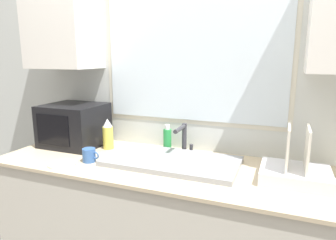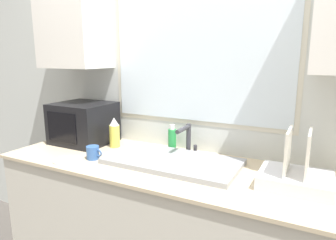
{
  "view_description": "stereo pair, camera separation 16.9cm",
  "coord_description": "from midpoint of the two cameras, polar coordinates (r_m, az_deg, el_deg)",
  "views": [
    {
      "loc": [
        0.59,
        -1.24,
        1.56
      ],
      "look_at": [
        -0.02,
        0.31,
        1.2
      ],
      "focal_mm": 32.0,
      "sensor_mm": 36.0,
      "label": 1
    },
    {
      "loc": [
        0.74,
        -1.17,
        1.56
      ],
      "look_at": [
        -0.02,
        0.31,
        1.2
      ],
      "focal_mm": 32.0,
      "sensor_mm": 36.0,
      "label": 2
    }
  ],
  "objects": [
    {
      "name": "countertop",
      "position": [
        2.0,
        3.72,
        -21.11
      ],
      "size": [
        2.22,
        0.71,
        0.92
      ],
      "color": "beige",
      "rests_on": "ground_plane"
    },
    {
      "name": "wall_back",
      "position": [
        2.0,
        8.02,
        6.92
      ],
      "size": [
        6.0,
        0.38,
        2.6
      ],
      "color": "silver",
      "rests_on": "ground_plane"
    },
    {
      "name": "sink_basin",
      "position": [
        1.82,
        3.55,
        -7.88
      ],
      "size": [
        0.8,
        0.41,
        0.03
      ],
      "color": "gray",
      "rests_on": "countertop"
    },
    {
      "name": "faucet",
      "position": [
        1.97,
        6.17,
        -3.13
      ],
      "size": [
        0.08,
        0.19,
        0.2
      ],
      "color": "#333338",
      "rests_on": "countertop"
    },
    {
      "name": "microwave",
      "position": [
        2.29,
        -13.78,
        -0.56
      ],
      "size": [
        0.41,
        0.37,
        0.3
      ],
      "color": "black",
      "rests_on": "countertop"
    },
    {
      "name": "dish_rack",
      "position": [
        1.65,
        25.94,
        -9.65
      ],
      "size": [
        0.34,
        0.28,
        0.29
      ],
      "color": "silver",
      "rests_on": "countertop"
    },
    {
      "name": "spray_bottle",
      "position": [
        2.14,
        -7.95,
        -2.48
      ],
      "size": [
        0.07,
        0.07,
        0.21
      ],
      "color": "#D8CC4C",
      "rests_on": "countertop"
    },
    {
      "name": "soap_bottle",
      "position": [
        2.06,
        3.16,
        -3.64
      ],
      "size": [
        0.06,
        0.06,
        0.18
      ],
      "color": "#268C3F",
      "rests_on": "countertop"
    },
    {
      "name": "mug_near_sink",
      "position": [
        1.92,
        -11.65,
        -6.15
      ],
      "size": [
        0.11,
        0.08,
        0.08
      ],
      "color": "#335999",
      "rests_on": "countertop"
    },
    {
      "name": "small_plate",
      "position": [
        1.93,
        -16.39,
        -7.46
      ],
      "size": [
        0.16,
        0.16,
        0.01
      ],
      "color": "silver",
      "rests_on": "countertop"
    }
  ]
}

